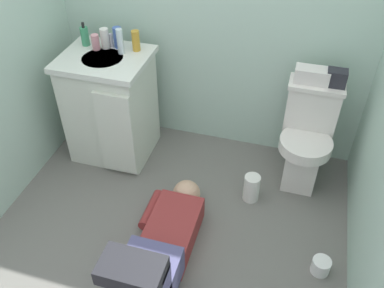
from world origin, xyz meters
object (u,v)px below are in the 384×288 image
faucet (111,41)px  soap_dispenser (85,36)px  toilet (306,138)px  tissue_box (312,75)px  bottle_white (105,38)px  toiletry_bag (337,78)px  toilet_paper_roll (321,266)px  paper_towel_roll (251,188)px  person_plumber (160,247)px  vanity_cabinet (111,106)px  bottle_pink (96,42)px  bottle_clear (120,41)px  bottle_blue (118,37)px

faucet → soap_dispenser: 0.19m
toilet → tissue_box: 0.44m
bottle_white → toilet: bearing=-1.5°
toiletry_bag → toilet_paper_roll: 1.16m
paper_towel_roll → toilet_paper_roll: size_ratio=1.86×
soap_dispenser → toiletry_bag: bearing=1.8°
person_plumber → toiletry_bag: bearing=52.9°
toilet → toilet_paper_roll: size_ratio=6.82×
vanity_cabinet → paper_towel_roll: bearing=-11.7°
tissue_box → toilet_paper_roll: tissue_box is taller
soap_dispenser → bottle_white: size_ratio=1.18×
faucet → soap_dispenser: soap_dispenser is taller
person_plumber → soap_dispenser: 1.54m
vanity_cabinet → tissue_box: tissue_box is taller
toilet → bottle_pink: bottle_pink is taller
vanity_cabinet → toiletry_bag: size_ratio=6.61×
bottle_clear → paper_towel_roll: bottle_clear is taller
toilet_paper_roll → vanity_cabinet: bearing=156.7°
toilet → bottle_blue: bottle_blue is taller
paper_towel_roll → soap_dispenser: bearing=164.8°
person_plumber → paper_towel_roll: bearing=58.4°
toiletry_bag → bottle_clear: bearing=-176.0°
soap_dispenser → toilet_paper_roll: bearing=-24.5°
tissue_box → soap_dispenser: (-1.56, -0.05, 0.09)m
bottle_clear → toilet_paper_roll: size_ratio=1.59×
tissue_box → bottle_pink: 1.47m
toiletry_bag → bottle_blue: bearing=-179.2°
bottle_blue → toilet: bearing=-2.9°
paper_towel_roll → toiletry_bag: bearing=45.4°
toilet → tissue_box: size_ratio=3.41×
bottle_pink → toilet: bearing=0.1°
tissue_box → soap_dispenser: size_ratio=1.33×
soap_dispenser → toilet_paper_roll: soap_dispenser is taller
faucet → toilet: bearing=-2.3°
bottle_clear → person_plumber: bearing=-58.9°
toilet → bottle_blue: size_ratio=5.14×
bottle_white → bottle_clear: 0.14m
bottle_blue → toilet_paper_roll: bottle_blue is taller
toilet → toiletry_bag: bearing=40.8°
bottle_white → bottle_clear: size_ratio=0.80×
tissue_box → soap_dispenser: soap_dispenser is taller
bottle_blue → toilet_paper_roll: 1.97m
tissue_box → paper_towel_roll: bearing=-121.9°
toilet → soap_dispenser: (-1.61, 0.04, 0.52)m
toilet → vanity_cabinet: size_ratio=0.91×
soap_dispenser → bottle_clear: bearing=-9.1°
bottle_pink → toilet_paper_roll: bearing=-24.6°
toilet_paper_roll → bottle_clear: bearing=152.9°
paper_towel_roll → tissue_box: bearing=58.1°
bottle_clear → bottle_blue: bearing=124.8°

